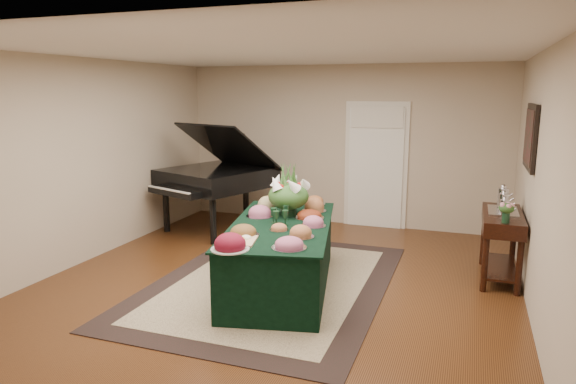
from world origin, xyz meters
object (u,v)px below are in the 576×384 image
(buffet_table, at_px, (281,255))
(floral_centerpiece, at_px, (288,191))
(mahogany_sideboard, at_px, (502,228))
(grand_piano, at_px, (216,177))

(buffet_table, relative_size, floral_centerpiece, 4.90)
(floral_centerpiece, relative_size, mahogany_sideboard, 0.44)
(floral_centerpiece, bearing_deg, grand_piano, 138.54)
(floral_centerpiece, distance_m, grand_piano, 2.44)
(floral_centerpiece, bearing_deg, mahogany_sideboard, 17.08)
(buffet_table, bearing_deg, grand_piano, 132.94)
(floral_centerpiece, height_order, grand_piano, grand_piano)
(buffet_table, bearing_deg, floral_centerpiece, 97.93)
(floral_centerpiece, xyz_separation_m, mahogany_sideboard, (2.47, 0.76, -0.44))
(floral_centerpiece, bearing_deg, buffet_table, -82.07)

